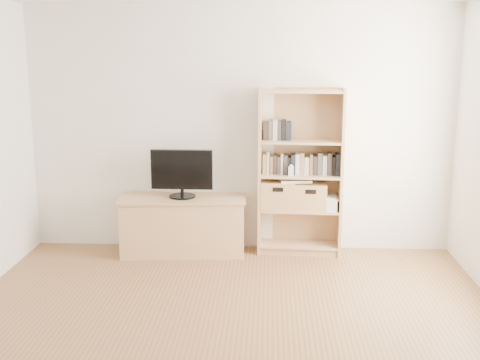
# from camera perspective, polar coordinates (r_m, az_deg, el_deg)

# --- Properties ---
(back_wall) EXTENTS (4.50, 0.02, 2.60)m
(back_wall) POSITION_cam_1_polar(r_m,az_deg,el_deg) (6.39, 0.02, 4.82)
(back_wall) COLOR silver
(back_wall) RESTS_ON floor
(tv_stand) EXTENTS (1.31, 0.58, 0.59)m
(tv_stand) POSITION_cam_1_polar(r_m,az_deg,el_deg) (6.43, -5.43, -4.38)
(tv_stand) COLOR tan
(tv_stand) RESTS_ON floor
(bookshelf) EXTENTS (0.89, 0.35, 1.75)m
(bookshelf) POSITION_cam_1_polar(r_m,az_deg,el_deg) (6.31, 5.74, 0.72)
(bookshelf) COLOR tan
(bookshelf) RESTS_ON floor
(television) EXTENTS (0.64, 0.06, 0.50)m
(television) POSITION_cam_1_polar(r_m,az_deg,el_deg) (6.29, -5.53, 0.61)
(television) COLOR black
(television) RESTS_ON tv_stand
(books_row_mid) EXTENTS (0.88, 0.24, 0.23)m
(books_row_mid) POSITION_cam_1_polar(r_m,az_deg,el_deg) (6.31, 5.76, 1.62)
(books_row_mid) COLOR #977B52
(books_row_mid) RESTS_ON bookshelf
(books_row_upper) EXTENTS (0.41, 0.16, 0.21)m
(books_row_upper) POSITION_cam_1_polar(r_m,az_deg,el_deg) (6.25, 4.04, 4.80)
(books_row_upper) COLOR #977B52
(books_row_upper) RESTS_ON bookshelf
(baby_monitor) EXTENTS (0.05, 0.04, 0.10)m
(baby_monitor) POSITION_cam_1_polar(r_m,az_deg,el_deg) (6.21, 4.86, 0.83)
(baby_monitor) COLOR white
(baby_monitor) RESTS_ON bookshelf
(basket_left) EXTENTS (0.36, 0.30, 0.29)m
(basket_left) POSITION_cam_1_polar(r_m,az_deg,el_deg) (6.36, 3.60, -1.37)
(basket_left) COLOR tan
(basket_left) RESTS_ON bookshelf
(basket_right) EXTENTS (0.34, 0.28, 0.28)m
(basket_right) POSITION_cam_1_polar(r_m,az_deg,el_deg) (6.36, 6.65, -1.51)
(basket_right) COLOR tan
(basket_right) RESTS_ON bookshelf
(laptop) EXTENTS (0.34, 0.25, 0.03)m
(laptop) POSITION_cam_1_polar(r_m,az_deg,el_deg) (6.32, 5.28, -0.01)
(laptop) COLOR white
(laptop) RESTS_ON basket_left
(magazine_stack) EXTENTS (0.21, 0.28, 0.12)m
(magazine_stack) POSITION_cam_1_polar(r_m,az_deg,el_deg) (6.39, 8.38, -2.21)
(magazine_stack) COLOR beige
(magazine_stack) RESTS_ON bookshelf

